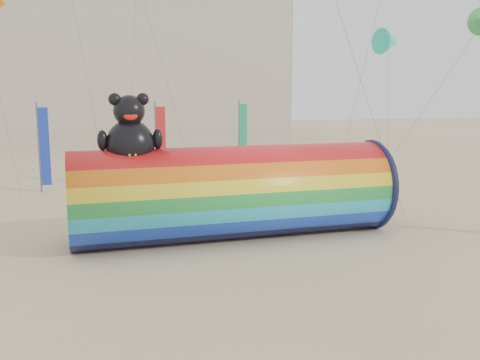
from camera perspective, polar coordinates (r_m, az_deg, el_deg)
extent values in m
plane|color=#CCB58C|center=(19.80, -0.11, -7.63)|extent=(160.00, 160.00, 0.00)
cube|color=#B7AD99|center=(64.55, -23.41, 12.46)|extent=(60.00, 15.00, 20.00)
cube|color=#28303D|center=(57.09, -24.26, 13.39)|extent=(59.50, 0.12, 17.00)
cylinder|color=red|center=(21.27, -0.66, -1.31)|extent=(12.63, 3.68, 3.68)
torus|color=#0F1438|center=(23.75, 13.82, -0.44)|extent=(0.25, 3.86, 3.86)
cylinder|color=black|center=(23.82, 14.12, -0.43)|extent=(0.06, 3.65, 3.65)
ellipsoid|color=black|center=(20.23, -11.62, 3.66)|extent=(1.80, 1.61, 1.89)
ellipsoid|color=yellow|center=(19.66, -11.45, 3.20)|extent=(0.93, 0.41, 0.81)
sphere|color=black|center=(20.14, -11.74, 7.24)|extent=(1.16, 1.16, 1.16)
sphere|color=black|center=(20.09, -13.23, 8.38)|extent=(0.46, 0.46, 0.46)
sphere|color=black|center=(20.18, -10.34, 8.48)|extent=(0.46, 0.46, 0.46)
ellipsoid|color=red|center=(19.68, -11.59, 6.73)|extent=(0.51, 0.19, 0.32)
ellipsoid|color=black|center=(20.03, -14.47, 4.11)|extent=(0.38, 0.38, 0.76)
ellipsoid|color=black|center=(20.22, -8.79, 4.34)|extent=(0.38, 0.38, 0.76)
cylinder|color=#59595E|center=(32.80, -20.65, 3.25)|extent=(0.10, 0.10, 5.20)
cube|color=#1833B4|center=(32.78, -20.12, 3.36)|extent=(0.56, 0.06, 4.50)
cylinder|color=#59595E|center=(32.35, -8.95, 3.66)|extent=(0.10, 0.10, 5.20)
cube|color=red|center=(32.39, -8.41, 3.77)|extent=(0.56, 0.06, 4.50)
cylinder|color=#59595E|center=(38.66, -0.10, 4.72)|extent=(0.10, 0.10, 5.20)
cube|color=#179763|center=(38.74, 0.34, 4.80)|extent=(0.56, 0.06, 4.50)
cone|color=#1AD5AE|center=(30.36, 15.62, 14.02)|extent=(1.37, 1.37, 1.23)
cone|color=green|center=(28.03, 24.24, 15.33)|extent=(1.36, 1.36, 1.22)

